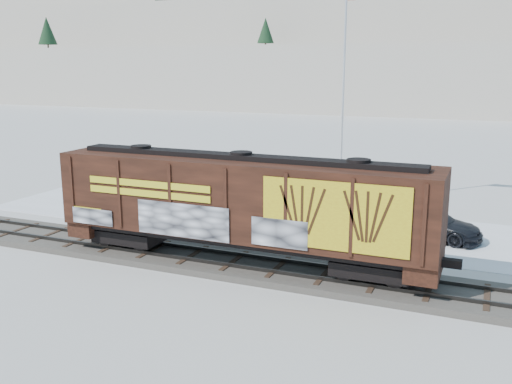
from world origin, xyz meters
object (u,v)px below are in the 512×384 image
at_px(car_white, 366,217).
at_px(hopper_railcar, 242,202).
at_px(car_silver, 196,204).
at_px(car_dark, 430,223).
at_px(flagpole, 344,123).

bearing_deg(car_white, hopper_railcar, 143.34).
xyz_separation_m(car_silver, car_white, (9.60, 0.68, 0.05)).
xyz_separation_m(hopper_railcar, car_dark, (6.79, 7.59, -2.13)).
distance_m(car_silver, car_dark, 12.75).
bearing_deg(car_dark, flagpole, 62.67).
height_order(hopper_railcar, car_white, hopper_railcar).
bearing_deg(flagpole, car_dark, -41.93).
bearing_deg(car_silver, car_dark, -102.27).
distance_m(flagpole, car_silver, 10.12).
height_order(hopper_railcar, flagpole, flagpole).
distance_m(hopper_railcar, car_dark, 10.40).
height_order(flagpole, car_dark, flagpole).
relative_size(flagpole, car_white, 2.96).
relative_size(hopper_railcar, flagpole, 1.21).
relative_size(hopper_railcar, car_white, 3.59).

